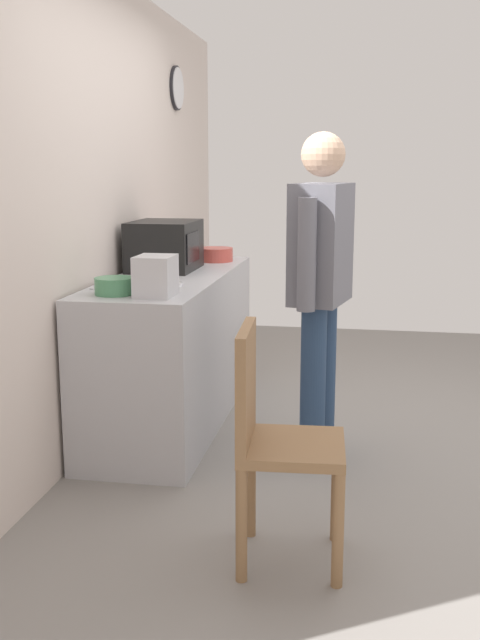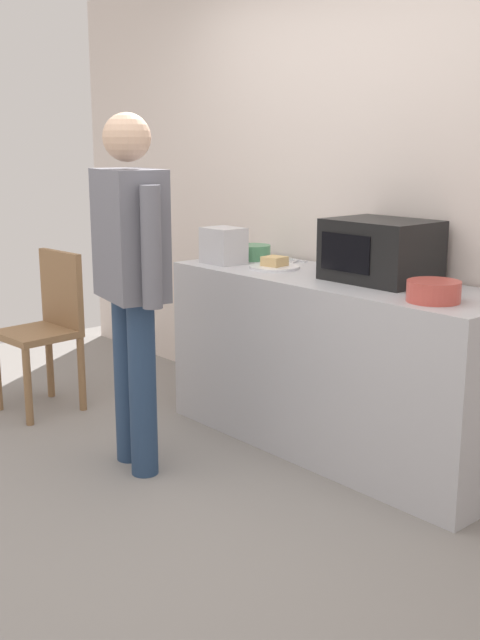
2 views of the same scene
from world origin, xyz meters
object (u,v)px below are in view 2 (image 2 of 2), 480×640
at_px(wooden_chair, 48,323).
at_px(salad_bowl, 253,252).
at_px(microwave, 381,251).
at_px(toaster, 224,245).
at_px(cereal_bowl, 434,291).
at_px(fork_utensil, 296,260).
at_px(sandwich_plate, 274,265).
at_px(person_standing, 131,268).
at_px(spoon_utensil, 292,263).

bearing_deg(wooden_chair, salad_bowl, 48.28).
distance_m(microwave, toaster, 0.96).
distance_m(cereal_bowl, fork_utensil, 1.26).
bearing_deg(salad_bowl, microwave, -0.15).
relative_size(sandwich_plate, person_standing, 0.16).
bearing_deg(wooden_chair, sandwich_plate, 34.78).
distance_m(salad_bowl, toaster, 0.22).
xyz_separation_m(toaster, wooden_chair, (-0.80, -0.69, -0.48)).
distance_m(person_standing, wooden_chair, 1.17).
bearing_deg(microwave, fork_utensil, 167.54).
xyz_separation_m(salad_bowl, cereal_bowl, (1.39, -0.22, 0.00)).
bearing_deg(salad_bowl, person_standing, -75.51).
xyz_separation_m(sandwich_plate, wooden_chair, (-1.12, -0.78, -0.40)).
xyz_separation_m(person_standing, wooden_chair, (-1.07, 0.10, -0.47)).
height_order(cereal_bowl, fork_utensil, cereal_bowl).
height_order(microwave, fork_utensil, microwave).
bearing_deg(wooden_chair, cereal_bowl, 17.25).
bearing_deg(wooden_chair, fork_utensil, 46.81).
relative_size(microwave, cereal_bowl, 2.17).
distance_m(sandwich_plate, wooden_chair, 1.42).
relative_size(person_standing, wooden_chair, 1.81).
bearing_deg(toaster, microwave, 12.87).
distance_m(toaster, wooden_chair, 1.16).
bearing_deg(fork_utensil, microwave, -12.46).
bearing_deg(cereal_bowl, fork_utensil, 162.31).
relative_size(sandwich_plate, spoon_utensil, 1.60).
xyz_separation_m(microwave, sandwich_plate, (-0.61, -0.13, -0.13)).
height_order(salad_bowl, fork_utensil, salad_bowl).
bearing_deg(person_standing, spoon_utensil, 90.34).
bearing_deg(spoon_utensil, salad_bowl, -165.95).
bearing_deg(salad_bowl, cereal_bowl, -9.11).
relative_size(sandwich_plate, cereal_bowl, 1.19).
relative_size(toaster, person_standing, 0.13).
distance_m(microwave, wooden_chair, 2.03).
bearing_deg(sandwich_plate, microwave, 11.62).
distance_m(fork_utensil, wooden_chair, 1.51).
xyz_separation_m(cereal_bowl, spoon_utensil, (-1.14, 0.29, -0.04)).
bearing_deg(fork_utensil, person_standing, -86.69).
xyz_separation_m(spoon_utensil, person_standing, (0.01, -1.07, 0.09)).
distance_m(fork_utensil, person_standing, 1.17).
xyz_separation_m(sandwich_plate, cereal_bowl, (1.08, -0.09, 0.03)).
height_order(sandwich_plate, fork_utensil, sandwich_plate).
distance_m(cereal_bowl, toaster, 1.40).
height_order(fork_utensil, wooden_chair, wooden_chair).
bearing_deg(spoon_utensil, person_standing, -89.66).
height_order(microwave, sandwich_plate, microwave).
xyz_separation_m(fork_utensil, wooden_chair, (-1.00, -1.07, -0.38)).
xyz_separation_m(salad_bowl, spoon_utensil, (0.25, 0.06, -0.04)).
xyz_separation_m(toaster, fork_utensil, (0.20, 0.38, -0.10)).
bearing_deg(person_standing, salad_bowl, 104.49).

